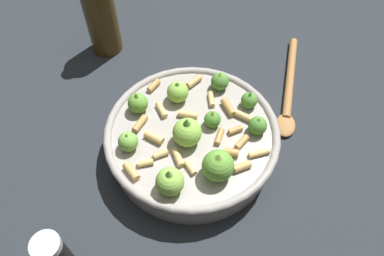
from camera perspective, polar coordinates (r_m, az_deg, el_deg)
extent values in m
plane|color=#23282D|center=(0.66, 0.00, -3.27)|extent=(2.40, 2.40, 0.00)
cylinder|color=#9E9993|center=(0.64, 0.00, -1.96)|extent=(0.27, 0.27, 0.05)
torus|color=#9E9993|center=(0.62, 0.00, -0.54)|extent=(0.29, 0.29, 0.01)
sphere|color=#75B247|center=(0.59, -9.57, -2.03)|extent=(0.03, 0.03, 0.03)
cone|color=#75B247|center=(0.58, -9.77, -1.20)|extent=(0.01, 0.01, 0.01)
sphere|color=#8CC64C|center=(0.55, -3.33, -8.03)|extent=(0.04, 0.04, 0.04)
cone|color=#75B247|center=(0.53, -3.44, -6.95)|extent=(0.02, 0.02, 0.02)
sphere|color=#4C8933|center=(0.61, 3.09, 1.30)|extent=(0.03, 0.03, 0.03)
cone|color=#8CC64C|center=(0.60, 3.15, 2.13)|extent=(0.01, 0.01, 0.01)
sphere|color=#8CC64C|center=(0.64, -2.17, 5.42)|extent=(0.04, 0.04, 0.04)
cone|color=#4C8933|center=(0.63, -2.22, 6.46)|extent=(0.02, 0.02, 0.01)
sphere|color=#4C8933|center=(0.64, 8.57, 4.12)|extent=(0.03, 0.03, 0.03)
cone|color=#75B247|center=(0.63, 8.74, 4.99)|extent=(0.01, 0.01, 0.01)
sphere|color=#609E38|center=(0.64, -8.13, 3.71)|extent=(0.03, 0.03, 0.03)
cone|color=#75B247|center=(0.62, -8.32, 4.73)|extent=(0.01, 0.01, 0.01)
sphere|color=#8CC64C|center=(0.59, -0.35, -0.81)|extent=(0.05, 0.05, 0.05)
cone|color=#609E38|center=(0.57, -0.36, 0.59)|extent=(0.02, 0.02, 0.02)
sphere|color=#4C8933|center=(0.66, 4.20, 6.97)|extent=(0.03, 0.03, 0.03)
cone|color=#8CC64C|center=(0.65, 4.28, 7.88)|extent=(0.02, 0.02, 0.01)
sphere|color=#609E38|center=(0.55, 3.93, -5.67)|extent=(0.05, 0.05, 0.05)
cone|color=#8CC64C|center=(0.54, 4.07, -4.46)|extent=(0.03, 0.03, 0.02)
sphere|color=#4C8933|center=(0.61, 9.82, 0.35)|extent=(0.03, 0.03, 0.03)
cone|color=#609E38|center=(0.60, 10.01, 1.14)|extent=(0.01, 0.01, 0.01)
cylinder|color=tan|center=(0.62, -7.83, 0.67)|extent=(0.03, 0.01, 0.01)
cylinder|color=tan|center=(0.63, -0.64, 2.02)|extent=(0.02, 0.03, 0.01)
cylinder|color=tan|center=(0.68, 0.31, 6.99)|extent=(0.03, 0.02, 0.01)
cylinder|color=tan|center=(0.64, -4.61, 2.73)|extent=(0.03, 0.03, 0.01)
cylinder|color=tan|center=(0.59, 5.84, -3.65)|extent=(0.02, 0.03, 0.01)
cylinder|color=tan|center=(0.62, 6.53, -0.29)|extent=(0.02, 0.02, 0.01)
cylinder|color=tan|center=(0.58, -7.02, -5.23)|extent=(0.02, 0.03, 0.01)
cylinder|color=tan|center=(0.61, 4.14, -1.27)|extent=(0.03, 0.01, 0.01)
cylinder|color=tan|center=(0.60, 10.04, -3.85)|extent=(0.03, 0.03, 0.01)
cylinder|color=tan|center=(0.59, -4.73, -3.91)|extent=(0.02, 0.02, 0.01)
cylinder|color=tan|center=(0.58, -2.41, -4.30)|extent=(0.03, 0.03, 0.01)
cylinder|color=tan|center=(0.58, 7.53, -5.75)|extent=(0.03, 0.03, 0.01)
cylinder|color=tan|center=(0.64, 5.49, 3.13)|extent=(0.03, 0.03, 0.01)
cylinder|color=tan|center=(0.58, -9.11, -6.47)|extent=(0.03, 0.03, 0.01)
cylinder|color=tan|center=(0.60, -5.72, -1.42)|extent=(0.02, 0.03, 0.01)
cylinder|color=tan|center=(0.57, -0.29, -5.95)|extent=(0.02, 0.03, 0.01)
cylinder|color=tan|center=(0.67, -5.78, 6.36)|extent=(0.03, 0.02, 0.01)
cylinder|color=tan|center=(0.65, 2.89, 4.34)|extent=(0.03, 0.02, 0.01)
cylinder|color=tan|center=(0.63, 7.89, 1.72)|extent=(0.02, 0.04, 0.01)
cylinder|color=tan|center=(0.60, 7.49, -2.11)|extent=(0.03, 0.02, 0.01)
cylinder|color=silver|center=(0.53, -21.13, -16.17)|extent=(0.04, 0.04, 0.01)
cylinder|color=#4C3814|center=(0.80, -13.43, 15.67)|extent=(0.06, 0.06, 0.15)
cylinder|color=#9E703D|center=(0.78, 14.52, 7.51)|extent=(0.21, 0.05, 0.02)
ellipsoid|color=#9E703D|center=(0.70, 13.83, 0.41)|extent=(0.06, 0.04, 0.01)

